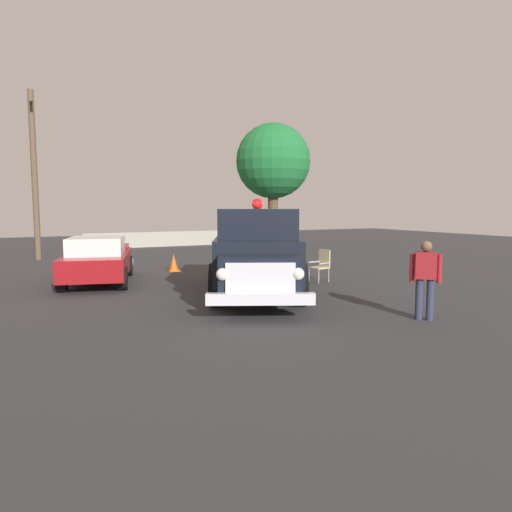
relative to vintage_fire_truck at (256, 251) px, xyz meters
name	(u,v)px	position (x,y,z in m)	size (l,w,h in m)	color
ground_plane	(248,297)	(-0.38, -0.27, -1.20)	(60.00, 60.00, 0.00)	#333335
vintage_fire_truck	(256,251)	(0.00, 0.00, 0.00)	(4.50, 6.31, 2.59)	black
classic_hot_rod	(98,259)	(-3.58, 3.93, -0.45)	(2.87, 4.68, 1.46)	black
lawn_chair_near_truck	(272,261)	(1.67, 2.16, -0.61)	(0.66, 0.66, 1.02)	#B7BABF
lawn_chair_spare	(322,263)	(2.84, 1.01, -0.61)	(0.58, 0.58, 1.02)	#B7BABF
spectator_seated	(272,259)	(1.60, 2.04, -0.50)	(0.57, 0.64, 1.29)	#383842
spectator_standing	(425,275)	(1.87, -4.19, -0.23)	(0.54, 0.50, 1.68)	#2D334C
oak_tree_left	(273,162)	(7.53, 12.88, 3.80)	(4.34, 4.34, 7.22)	brown
utility_pole	(34,173)	(-5.11, 11.83, 2.69)	(0.26, 1.70, 7.49)	brown
traffic_cone	(174,263)	(-0.70, 5.47, -0.89)	(0.40, 0.40, 0.64)	orange
background_fence	(192,238)	(3.63, 16.28, -0.75)	(12.80, 0.12, 0.90)	#A8A393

